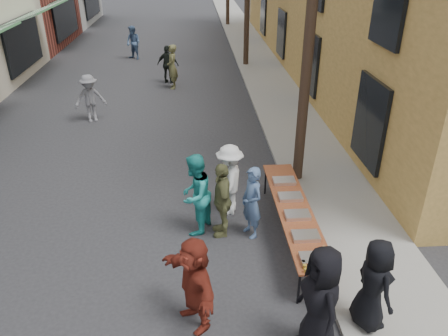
{
  "coord_description": "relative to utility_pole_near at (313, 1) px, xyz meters",
  "views": [
    {
      "loc": [
        1.66,
        -6.99,
        5.66
      ],
      "look_at": [
        2.24,
        1.35,
        1.3
      ],
      "focal_mm": 35.0,
      "sensor_mm": 36.0,
      "label": 1
    }
  ],
  "objects": [
    {
      "name": "ground",
      "position": [
        -4.3,
        -3.0,
        -4.5
      ],
      "size": [
        120.0,
        120.0,
        0.0
      ],
      "primitive_type": "plane",
      "color": "#28282B",
      "rests_on": "ground"
    },
    {
      "name": "sidewalk",
      "position": [
        0.7,
        12.0,
        -4.45
      ],
      "size": [
        2.2,
        60.0,
        0.1
      ],
      "primitive_type": "cube",
      "color": "gray",
      "rests_on": "ground"
    },
    {
      "name": "utility_pole_near",
      "position": [
        0.0,
        0.0,
        0.0
      ],
      "size": [
        0.26,
        0.26,
        9.0
      ],
      "primitive_type": "cylinder",
      "color": "#2D2116",
      "rests_on": "ground"
    },
    {
      "name": "serving_table",
      "position": [
        -0.66,
        -2.51,
        -3.79
      ],
      "size": [
        0.7,
        4.0,
        0.75
      ],
      "color": "maroon",
      "rests_on": "ground"
    },
    {
      "name": "catering_tray_sausage",
      "position": [
        -0.66,
        -4.16,
        -3.71
      ],
      "size": [
        0.5,
        0.33,
        0.08
      ],
      "primitive_type": "cube",
      "color": "maroon",
      "rests_on": "serving_table"
    },
    {
      "name": "catering_tray_foil_b",
      "position": [
        -0.66,
        -3.51,
        -3.71
      ],
      "size": [
        0.5,
        0.33,
        0.08
      ],
      "primitive_type": "cube",
      "color": "#B2B2B7",
      "rests_on": "serving_table"
    },
    {
      "name": "catering_tray_buns",
      "position": [
        -0.66,
        -2.81,
        -3.71
      ],
      "size": [
        0.5,
        0.33,
        0.08
      ],
      "primitive_type": "cube",
      "color": "tan",
      "rests_on": "serving_table"
    },
    {
      "name": "catering_tray_foil_d",
      "position": [
        -0.66,
        -2.11,
        -3.71
      ],
      "size": [
        0.5,
        0.33,
        0.08
      ],
      "primitive_type": "cube",
      "color": "#B2B2B7",
      "rests_on": "serving_table"
    },
    {
      "name": "catering_tray_buns_end",
      "position": [
        -0.66,
        -1.41,
        -3.71
      ],
      "size": [
        0.5,
        0.33,
        0.08
      ],
      "primitive_type": "cube",
      "color": "tan",
      "rests_on": "serving_table"
    },
    {
      "name": "condiment_jar_a",
      "position": [
        -0.88,
        -4.46,
        -3.71
      ],
      "size": [
        0.07,
        0.07,
        0.08
      ],
      "primitive_type": "cylinder",
      "color": "#A57F26",
      "rests_on": "serving_table"
    },
    {
      "name": "condiment_jar_b",
      "position": [
        -0.88,
        -4.36,
        -3.71
      ],
      "size": [
        0.07,
        0.07,
        0.08
      ],
      "primitive_type": "cylinder",
      "color": "#A57F26",
      "rests_on": "serving_table"
    },
    {
      "name": "condiment_jar_c",
      "position": [
        -0.88,
        -4.26,
        -3.71
      ],
      "size": [
        0.07,
        0.07,
        0.08
      ],
      "primitive_type": "cylinder",
      "color": "#A57F26",
      "rests_on": "serving_table"
    },
    {
      "name": "cup_stack",
      "position": [
        -0.46,
        -4.41,
        -3.69
      ],
      "size": [
        0.08,
        0.08,
        0.12
      ],
      "primitive_type": "cylinder",
      "color": "tan",
      "rests_on": "serving_table"
    },
    {
      "name": "guest_front_a",
      "position": [
        -0.9,
        -5.36,
        -3.54
      ],
      "size": [
        0.76,
        1.02,
        1.91
      ],
      "primitive_type": "imported",
      "rotation": [
        0.0,
        0.0,
        -1.4
      ],
      "color": "black",
      "rests_on": "ground"
    },
    {
      "name": "guest_front_b",
      "position": [
        -1.52,
        -2.31,
        -3.7
      ],
      "size": [
        0.59,
        0.69,
        1.61
      ],
      "primitive_type": "imported",
      "rotation": [
        0.0,
        0.0,
        -1.14
      ],
      "color": "#4D6995",
      "rests_on": "ground"
    },
    {
      "name": "guest_front_c",
      "position": [
        -2.7,
        -2.08,
        -3.59
      ],
      "size": [
        1.0,
        1.09,
        1.82
      ],
      "primitive_type": "imported",
      "rotation": [
        0.0,
        0.0,
        -2.01
      ],
      "color": "teal",
      "rests_on": "ground"
    },
    {
      "name": "guest_front_d",
      "position": [
        -1.91,
        -1.39,
        -3.65
      ],
      "size": [
        0.9,
        1.23,
        1.7
      ],
      "primitive_type": "imported",
      "rotation": [
        0.0,
        0.0,
        -1.84
      ],
      "color": "white",
      "rests_on": "ground"
    },
    {
      "name": "guest_front_e",
      "position": [
        -2.14,
        -2.21,
        -3.66
      ],
      "size": [
        0.45,
        1.0,
        1.69
      ],
      "primitive_type": "imported",
      "rotation": [
        0.0,
        0.0,
        -1.53
      ],
      "color": "#66673C",
      "rests_on": "ground"
    },
    {
      "name": "guest_queue_back",
      "position": [
        -2.74,
        -4.67,
        -3.67
      ],
      "size": [
        1.14,
        1.6,
        1.67
      ],
      "primitive_type": "imported",
      "rotation": [
        0.0,
        0.0,
        -1.1
      ],
      "color": "maroon",
      "rests_on": "ground"
    },
    {
      "name": "server",
      "position": [
        0.05,
        -4.99,
        -3.59
      ],
      "size": [
        0.69,
        0.89,
        1.62
      ],
      "primitive_type": "imported",
      "rotation": [
        0.0,
        0.0,
        1.81
      ],
      "color": "black",
      "rests_on": "sidewalk"
    },
    {
      "name": "passerby_left",
      "position": [
        -6.25,
        4.76,
        -3.67
      ],
      "size": [
        1.22,
        0.95,
        1.66
      ],
      "primitive_type": "imported",
      "rotation": [
        0.0,
        0.0,
        0.36
      ],
      "color": "slate",
      "rests_on": "ground"
    },
    {
      "name": "passerby_mid",
      "position": [
        -3.78,
        9.27,
        -3.68
      ],
      "size": [
        1.04,
        0.65,
        1.65
      ],
      "primitive_type": "imported",
      "rotation": [
        0.0,
        0.0,
        2.86
      ],
      "color": "black",
      "rests_on": "ground"
    },
    {
      "name": "passerby_right",
      "position": [
        -3.55,
        8.47,
        -3.58
      ],
      "size": [
        0.47,
        0.69,
        1.85
      ],
      "primitive_type": "imported",
      "rotation": [
        0.0,
        0.0,
        4.76
      ],
      "color": "brown",
      "rests_on": "ground"
    },
    {
      "name": "passerby_far",
      "position": [
        -5.8,
        13.85,
        -3.64
      ],
      "size": [
        1.06,
        1.03,
        1.73
      ],
      "primitive_type": "imported",
      "rotation": [
        0.0,
        0.0,
        5.61
      ],
      "color": "#47628A",
      "rests_on": "ground"
    }
  ]
}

